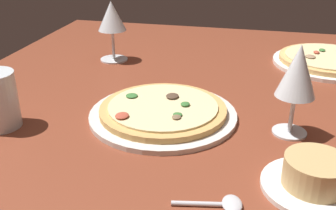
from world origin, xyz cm
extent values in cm
cube|color=brown|center=(0.00, 0.00, 2.00)|extent=(150.00, 110.00, 4.00)
cylinder|color=silver|center=(-1.11, -2.29, 4.50)|extent=(29.22, 29.22, 1.00)
cylinder|color=tan|center=(-1.11, -2.29, 5.60)|extent=(25.10, 25.10, 1.20)
cylinder|color=beige|center=(-1.11, -2.29, 6.40)|extent=(21.69, 21.69, 0.40)
ellipsoid|color=#387033|center=(2.74, 1.47, 6.82)|extent=(1.82, 1.76, 0.44)
ellipsoid|color=#AD4733|center=(5.71, -8.41, 6.92)|extent=(2.85, 2.53, 0.63)
ellipsoid|color=#387033|center=(-1.98, 2.00, 6.89)|extent=(2.04, 1.82, 0.59)
ellipsoid|color=#4C3828|center=(-5.24, -1.32, 6.90)|extent=(2.98, 2.59, 0.60)
ellipsoid|color=#387033|center=(-3.65, -9.54, 6.84)|extent=(2.48, 2.45, 0.48)
ellipsoid|color=brown|center=(3.80, 1.48, 6.84)|extent=(1.98, 1.66, 0.47)
cylinder|color=white|center=(-41.82, 33.56, 4.50)|extent=(29.03, 29.03, 1.00)
cylinder|color=tan|center=(-41.82, 33.56, 5.60)|extent=(25.92, 25.92, 1.20)
cylinder|color=beige|center=(-41.82, 33.56, 6.40)|extent=(22.99, 22.99, 0.40)
ellipsoid|color=#387033|center=(-45.71, 32.13, 6.85)|extent=(2.39, 1.68, 0.51)
ellipsoid|color=#937556|center=(-38.98, 28.48, 6.84)|extent=(3.12, 2.62, 0.49)
ellipsoid|color=#937556|center=(-38.83, 26.09, 6.92)|extent=(2.82, 2.04, 0.64)
ellipsoid|color=#AD4733|center=(-43.06, 30.39, 6.90)|extent=(2.10, 1.60, 0.61)
cylinder|color=white|center=(16.64, 24.68, 4.40)|extent=(15.21, 15.21, 0.80)
cylinder|color=tan|center=(16.64, 24.68, 6.98)|extent=(9.33, 9.33, 4.35)
cylinder|color=silver|center=(-32.33, -24.06, 4.20)|extent=(7.53, 7.53, 0.40)
cylinder|color=silver|center=(-32.33, -24.06, 8.43)|extent=(0.80, 0.80, 8.05)
cone|color=silver|center=(-32.33, -24.06, 16.38)|extent=(7.54, 7.54, 7.85)
cone|color=maroon|center=(-32.33, -24.06, 14.06)|extent=(2.78, 2.78, 3.22)
cylinder|color=silver|center=(0.01, 21.94, 4.20)|extent=(6.29, 6.29, 0.40)
cylinder|color=silver|center=(0.01, 21.94, 7.97)|extent=(0.80, 0.80, 7.14)
cone|color=silver|center=(0.01, 21.94, 16.24)|extent=(7.05, 7.05, 9.40)
ellipsoid|color=silver|center=(23.42, 13.49, 4.50)|extent=(4.45, 3.49, 1.00)
cylinder|color=silver|center=(24.18, 9.39, 4.35)|extent=(2.22, 8.34, 0.70)
camera|label=1|loc=(68.25, 15.00, 40.01)|focal=42.93mm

